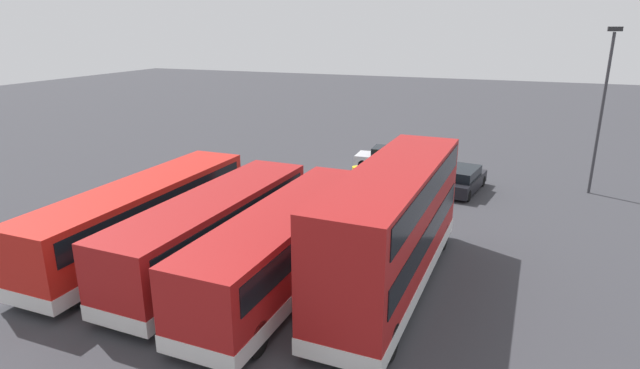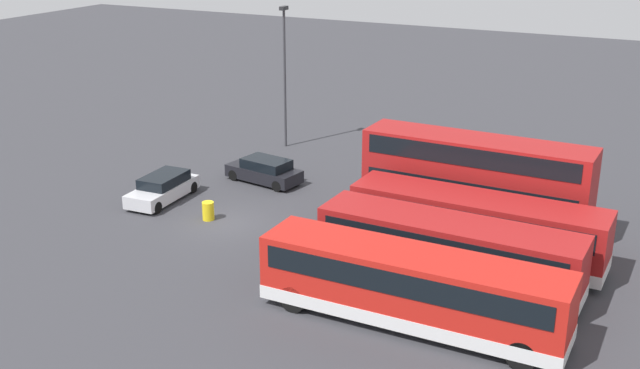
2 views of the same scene
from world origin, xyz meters
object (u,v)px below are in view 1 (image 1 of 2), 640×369
at_px(bus_single_deck_third, 215,228).
at_px(car_small_green, 391,158).
at_px(bus_single_deck_second, 287,243).
at_px(waste_bin_yellow, 357,174).
at_px(car_hatchback_silver, 462,180).
at_px(bus_double_decker_near_end, 393,224).
at_px(lamp_post_tall, 603,101).
at_px(bus_single_deck_fourth, 144,214).

height_order(bus_single_deck_third, car_small_green, bus_single_deck_third).
bearing_deg(bus_single_deck_second, waste_bin_yellow, -83.52).
distance_m(car_hatchback_silver, waste_bin_yellow, 6.23).
height_order(bus_double_decker_near_end, bus_single_deck_second, bus_double_decker_near_end).
bearing_deg(car_hatchback_silver, bus_single_deck_second, 71.10).
relative_size(car_small_green, waste_bin_yellow, 4.92).
height_order(car_small_green, waste_bin_yellow, car_small_green).
relative_size(bus_double_decker_near_end, bus_single_deck_second, 0.98).
bearing_deg(waste_bin_yellow, lamp_post_tall, -168.12).
bearing_deg(bus_single_deck_third, bus_double_decker_near_end, -172.76).
bearing_deg(car_hatchback_silver, waste_bin_yellow, 3.07).
height_order(bus_double_decker_near_end, car_hatchback_silver, bus_double_decker_near_end).
height_order(bus_single_deck_second, car_hatchback_silver, bus_single_deck_second).
distance_m(bus_single_deck_third, bus_single_deck_fourth, 3.68).
bearing_deg(bus_single_deck_fourth, bus_single_deck_second, 175.70).
xyz_separation_m(bus_single_deck_second, bus_single_deck_fourth, (6.88, -0.52, 0.00)).
xyz_separation_m(bus_single_deck_second, car_small_green, (0.29, -17.15, -0.92)).
bearing_deg(bus_single_deck_third, lamp_post_tall, -132.94).
height_order(bus_double_decker_near_end, waste_bin_yellow, bus_double_decker_near_end).
height_order(bus_double_decker_near_end, car_small_green, bus_double_decker_near_end).
bearing_deg(lamp_post_tall, bus_single_deck_third, 47.06).
bearing_deg(bus_double_decker_near_end, waste_bin_yellow, -67.13).
xyz_separation_m(bus_double_decker_near_end, car_small_green, (3.94, -16.01, -1.75)).
bearing_deg(car_small_green, waste_bin_yellow, 71.93).
xyz_separation_m(bus_single_deck_second, bus_single_deck_third, (3.20, -0.27, -0.00)).
bearing_deg(car_hatchback_silver, bus_single_deck_fourth, 48.76).
bearing_deg(bus_double_decker_near_end, bus_single_deck_fourth, 3.37).
bearing_deg(car_hatchback_silver, lamp_post_tall, -160.59).
height_order(bus_single_deck_fourth, car_small_green, bus_single_deck_fourth).
bearing_deg(bus_double_decker_near_end, car_small_green, -76.17).
height_order(bus_double_decker_near_end, lamp_post_tall, lamp_post_tall).
distance_m(bus_double_decker_near_end, bus_single_deck_fourth, 10.58).
bearing_deg(bus_single_deck_fourth, bus_single_deck_third, 176.08).
xyz_separation_m(bus_single_deck_third, car_hatchback_silver, (-7.90, -13.45, -0.92)).
relative_size(bus_single_deck_third, bus_single_deck_fourth, 0.94).
height_order(bus_single_deck_second, lamp_post_tall, lamp_post_tall).
height_order(bus_double_decker_near_end, bus_single_deck_fourth, bus_double_decker_near_end).
distance_m(bus_double_decker_near_end, lamp_post_tall, 17.20).
xyz_separation_m(bus_single_deck_fourth, lamp_post_tall, (-18.45, -15.62, 3.65)).
xyz_separation_m(bus_single_deck_second, waste_bin_yellow, (1.52, -13.39, -1.15)).
bearing_deg(bus_double_decker_near_end, car_hatchback_silver, -94.76).
relative_size(bus_single_deck_second, waste_bin_yellow, 12.09).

